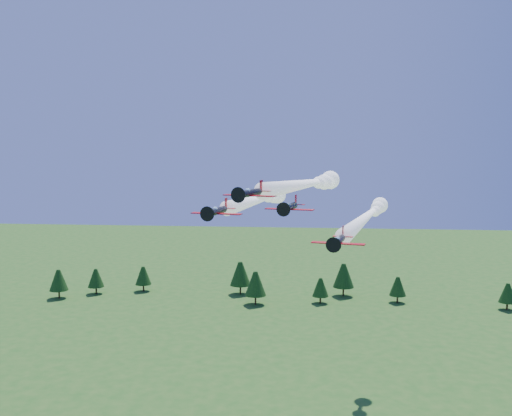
# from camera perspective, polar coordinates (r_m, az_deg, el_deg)

# --- Properties ---
(plane_lead) EXTENTS (17.87, 42.92, 3.70)m
(plane_lead) POSITION_cam_1_polar(r_m,az_deg,el_deg) (102.64, 5.19, 2.44)
(plane_lead) COLOR black
(plane_lead) RESTS_ON ground
(plane_left) EXTENTS (13.60, 43.56, 3.70)m
(plane_left) POSITION_cam_1_polar(r_m,az_deg,el_deg) (114.56, 0.45, 0.92)
(plane_left) COLOR black
(plane_left) RESTS_ON ground
(plane_right) EXTENTS (17.68, 59.88, 3.70)m
(plane_right) POSITION_cam_1_polar(r_m,az_deg,el_deg) (116.25, 11.09, -0.76)
(plane_right) COLOR black
(plane_right) RESTS_ON ground
(plane_slot) EXTENTS (8.23, 9.04, 2.87)m
(plane_slot) POSITION_cam_1_polar(r_m,az_deg,el_deg) (93.76, 3.42, 0.10)
(plane_slot) COLOR black
(plane_slot) RESTS_ON ground
(treeline) EXTENTS (176.06, 21.86, 11.92)m
(treeline) POSITION_cam_1_polar(r_m,az_deg,el_deg) (202.97, 2.65, -7.22)
(treeline) COLOR #382314
(treeline) RESTS_ON ground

